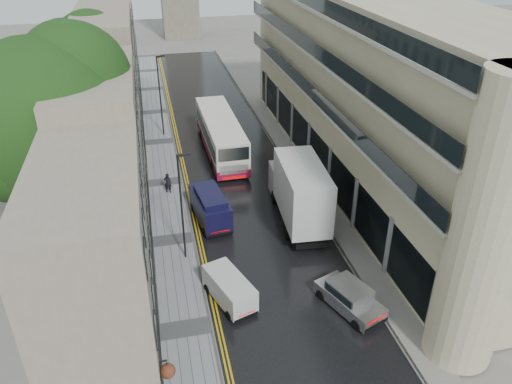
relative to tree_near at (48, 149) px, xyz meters
name	(u,v)px	position (x,y,z in m)	size (l,w,h in m)	color
road	(237,176)	(12.50, 7.50, -6.94)	(9.00, 85.00, 0.02)	black
left_sidewalk	(165,182)	(6.65, 7.50, -6.89)	(2.70, 85.00, 0.12)	gray
right_sidewalk	(299,169)	(17.90, 7.50, -6.89)	(1.80, 85.00, 0.12)	slate
old_shop_row	(110,105)	(3.05, 10.00, -0.95)	(4.50, 56.00, 12.00)	gray
modern_block	(370,91)	(22.80, 6.00, 0.05)	(8.00, 40.00, 14.00)	beige
tree_near	(48,149)	(0.00, 0.00, 0.00)	(10.56, 10.56, 13.89)	black
tree_far	(75,93)	(0.30, 13.00, -0.72)	(9.24, 9.24, 12.46)	black
cream_bus	(213,152)	(10.77, 8.92, -5.28)	(2.75, 12.09, 3.30)	white
white_lorry	(288,208)	(14.05, -2.16, -4.60)	(2.66, 8.87, 4.66)	silver
silver_hatchback	(357,318)	(15.31, -11.01, -6.17)	(1.77, 4.04, 1.52)	#B5B4B9
white_van	(229,307)	(9.00, -8.85, -6.10)	(1.57, 3.66, 1.66)	silver
navy_van	(204,220)	(8.78, -0.63, -5.73)	(1.88, 4.69, 2.39)	black
pedestrian	(168,183)	(6.80, 5.71, -6.01)	(0.59, 0.39, 1.63)	black
lamp_post_near	(182,209)	(7.26, -2.89, -3.31)	(0.79, 0.18, 7.04)	black
lamp_post_far	(160,97)	(7.14, 17.43, -3.03)	(0.85, 0.19, 7.58)	black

